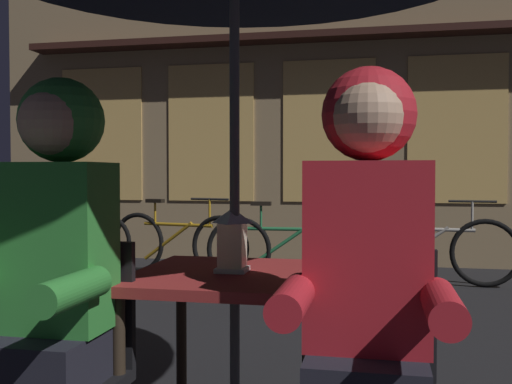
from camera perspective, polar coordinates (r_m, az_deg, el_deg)
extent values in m
cube|color=maroon|center=(2.18, -2.05, -8.11)|extent=(0.72, 0.72, 0.04)
cylinder|color=#2D2319|center=(2.64, -7.15, -14.61)|extent=(0.04, 0.04, 0.70)
cylinder|color=#2D2319|center=(2.51, 6.87, -15.44)|extent=(0.04, 0.04, 0.70)
cylinder|color=#4C4C51|center=(2.14, -2.06, 2.57)|extent=(0.04, 0.04, 2.25)
cube|color=white|center=(2.18, -2.26, -7.40)|extent=(0.11, 0.11, 0.02)
cube|color=white|center=(2.17, -2.26, -5.10)|extent=(0.09, 0.09, 0.16)
pyramid|color=white|center=(2.15, -2.27, -2.27)|extent=(0.11, 0.11, 0.06)
cube|color=black|center=(2.12, -16.65, -10.13)|extent=(0.40, 0.03, 0.42)
cube|color=black|center=(1.88, 10.68, -11.67)|extent=(0.40, 0.03, 0.42)
cube|color=black|center=(2.00, -19.22, -14.75)|extent=(0.32, 0.36, 0.16)
cube|color=#338C38|center=(1.97, -18.73, -4.91)|extent=(0.34, 0.22, 0.52)
cylinder|color=#338C38|center=(1.70, -17.21, -9.00)|extent=(0.09, 0.30, 0.09)
sphere|color=tan|center=(1.96, -18.84, 6.35)|extent=(0.21, 0.21, 0.21)
sphere|color=#338C38|center=(2.00, -18.11, 6.54)|extent=(0.27, 0.27, 0.27)
cube|color=black|center=(1.74, 10.53, -17.27)|extent=(0.32, 0.36, 0.16)
cube|color=red|center=(1.70, 10.63, -5.90)|extent=(0.34, 0.22, 0.52)
cylinder|color=red|center=(1.50, 17.43, -10.45)|extent=(0.09, 0.30, 0.09)
cylinder|color=red|center=(1.51, 3.48, -10.30)|extent=(0.09, 0.30, 0.09)
sphere|color=tan|center=(1.69, 10.71, 7.16)|extent=(0.21, 0.21, 0.21)
sphere|color=red|center=(1.74, 10.74, 7.33)|extent=(0.27, 0.27, 0.27)
cube|color=#937A56|center=(7.75, 12.86, 16.77)|extent=(10.00, 0.60, 6.20)
cube|color=#E0B260|center=(8.01, -14.53, 5.36)|extent=(1.10, 0.02, 1.70)
cube|color=#E0B260|center=(7.48, -4.36, 5.67)|extent=(1.10, 0.02, 1.70)
cube|color=#E0B260|center=(7.21, 6.96, 5.81)|extent=(1.10, 0.02, 1.70)
cube|color=#E0B260|center=(7.24, 18.67, 5.71)|extent=(1.10, 0.02, 1.70)
cube|color=#331914|center=(7.21, 12.91, 14.62)|extent=(9.00, 0.36, 0.08)
torus|color=black|center=(6.85, -14.57, -4.67)|extent=(0.65, 0.21, 0.66)
torus|color=black|center=(7.14, -22.62, -4.49)|extent=(0.65, 0.21, 0.66)
cylinder|color=black|center=(6.95, -18.70, -2.83)|extent=(0.82, 0.24, 0.04)
cylinder|color=black|center=(7.01, -19.64, -4.30)|extent=(0.60, 0.18, 0.44)
cylinder|color=black|center=(7.03, -20.94, -1.82)|extent=(0.02, 0.02, 0.24)
cube|color=black|center=(7.03, -20.95, -0.76)|extent=(0.21, 0.13, 0.04)
cylinder|color=black|center=(6.84, -15.60, -1.70)|extent=(0.02, 0.02, 0.28)
cylinder|color=black|center=(6.84, -15.61, -0.53)|extent=(0.43, 0.13, 0.02)
torus|color=black|center=(6.21, -3.45, -5.27)|extent=(0.66, 0.19, 0.66)
torus|color=black|center=(6.74, -11.21, -4.75)|extent=(0.66, 0.19, 0.66)
cylinder|color=#B78419|center=(6.44, -7.50, -3.11)|extent=(0.83, 0.21, 0.04)
cylinder|color=#B78419|center=(6.52, -8.42, -4.66)|extent=(0.60, 0.16, 0.44)
cylinder|color=#B78419|center=(6.58, -9.63, -1.97)|extent=(0.02, 0.02, 0.24)
cube|color=black|center=(6.58, -9.64, -0.84)|extent=(0.21, 0.12, 0.04)
cylinder|color=#B78419|center=(6.24, -4.46, -1.97)|extent=(0.02, 0.02, 0.28)
cylinder|color=black|center=(6.23, -4.46, -0.69)|extent=(0.44, 0.11, 0.02)
torus|color=black|center=(5.88, 8.20, -5.68)|extent=(0.66, 0.08, 0.66)
torus|color=black|center=(5.99, -1.66, -5.54)|extent=(0.66, 0.08, 0.66)
cylinder|color=#236B3D|center=(5.89, 3.24, -3.56)|extent=(0.84, 0.08, 0.04)
cylinder|color=#236B3D|center=(5.92, 2.05, -5.30)|extent=(0.61, 0.07, 0.44)
cylinder|color=#236B3D|center=(5.91, 0.48, -2.37)|extent=(0.02, 0.02, 0.24)
cube|color=black|center=(5.91, 0.48, -1.11)|extent=(0.20, 0.09, 0.04)
cylinder|color=#236B3D|center=(5.85, 7.02, -2.23)|extent=(0.02, 0.02, 0.28)
cylinder|color=black|center=(5.84, 7.02, -0.86)|extent=(0.44, 0.05, 0.02)
torus|color=black|center=(6.14, 21.09, -5.48)|extent=(0.66, 0.10, 0.66)
torus|color=black|center=(6.13, 11.52, -5.40)|extent=(0.66, 0.10, 0.66)
cylinder|color=#ADA89E|center=(6.09, 16.32, -3.45)|extent=(0.84, 0.10, 0.04)
cylinder|color=#ADA89E|center=(6.11, 15.16, -5.14)|extent=(0.61, 0.08, 0.44)
cylinder|color=#ADA89E|center=(6.09, 13.64, -2.30)|extent=(0.02, 0.02, 0.24)
cube|color=black|center=(6.08, 13.65, -1.08)|extent=(0.21, 0.09, 0.04)
cylinder|color=#ADA89E|center=(6.10, 19.98, -2.17)|extent=(0.02, 0.02, 0.28)
cylinder|color=black|center=(6.09, 20.00, -0.85)|extent=(0.44, 0.06, 0.02)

